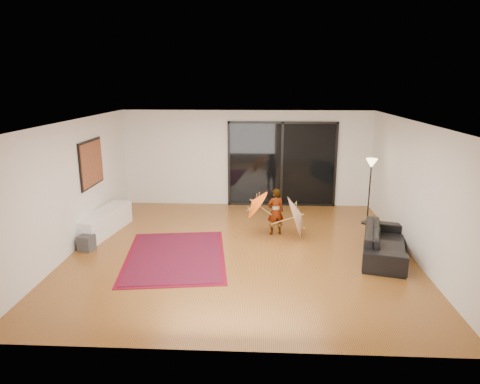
# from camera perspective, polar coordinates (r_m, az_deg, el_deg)

# --- Properties ---
(floor) EXTENTS (7.00, 7.00, 0.00)m
(floor) POSITION_cam_1_polar(r_m,az_deg,el_deg) (9.14, 0.07, -7.77)
(floor) COLOR #9A5E2A
(floor) RESTS_ON ground
(ceiling) EXTENTS (7.00, 7.00, 0.00)m
(ceiling) POSITION_cam_1_polar(r_m,az_deg,el_deg) (8.49, 0.07, 9.34)
(ceiling) COLOR white
(ceiling) RESTS_ON wall_back
(wall_back) EXTENTS (7.00, 0.00, 7.00)m
(wall_back) POSITION_cam_1_polar(r_m,az_deg,el_deg) (12.14, 0.88, 4.48)
(wall_back) COLOR silver
(wall_back) RESTS_ON floor
(wall_front) EXTENTS (7.00, 0.00, 7.00)m
(wall_front) POSITION_cam_1_polar(r_m,az_deg,el_deg) (5.39, -1.77, -8.61)
(wall_front) COLOR silver
(wall_front) RESTS_ON floor
(wall_left) EXTENTS (0.00, 7.00, 7.00)m
(wall_left) POSITION_cam_1_polar(r_m,az_deg,el_deg) (9.54, -21.42, 0.69)
(wall_left) COLOR silver
(wall_left) RESTS_ON floor
(wall_right) EXTENTS (0.00, 7.00, 7.00)m
(wall_right) POSITION_cam_1_polar(r_m,az_deg,el_deg) (9.24, 22.31, 0.17)
(wall_right) COLOR silver
(wall_right) RESTS_ON floor
(sliding_door) EXTENTS (3.06, 0.07, 2.40)m
(sliding_door) POSITION_cam_1_polar(r_m,az_deg,el_deg) (12.14, 5.60, 3.70)
(sliding_door) COLOR black
(sliding_door) RESTS_ON wall_back
(painting) EXTENTS (0.04, 1.28, 1.08)m
(painting) POSITION_cam_1_polar(r_m,az_deg,el_deg) (10.37, -19.18, 3.63)
(painting) COLOR black
(painting) RESTS_ON wall_left
(media_console) EXTENTS (0.77, 1.97, 0.53)m
(media_console) POSITION_cam_1_polar(r_m,az_deg,el_deg) (10.55, -17.64, -3.84)
(media_console) COLOR white
(media_console) RESTS_ON floor
(speaker) EXTENTS (0.34, 0.34, 0.33)m
(speaker) POSITION_cam_1_polar(r_m,az_deg,el_deg) (9.64, -19.78, -6.41)
(speaker) COLOR #424244
(speaker) RESTS_ON floor
(persian_rug) EXTENTS (2.33, 3.01, 0.02)m
(persian_rug) POSITION_cam_1_polar(r_m,az_deg,el_deg) (8.92, -8.60, -8.44)
(persian_rug) COLOR maroon
(persian_rug) RESTS_ON floor
(sofa) EXTENTS (1.31, 2.20, 0.60)m
(sofa) POSITION_cam_1_polar(r_m,az_deg,el_deg) (9.23, 18.76, -6.35)
(sofa) COLOR black
(sofa) RESTS_ON floor
(ottoman) EXTENTS (0.80, 0.80, 0.36)m
(ottoman) POSITION_cam_1_polar(r_m,az_deg,el_deg) (8.95, 18.94, -7.84)
(ottoman) COLOR black
(ottoman) RESTS_ON floor
(floor_lamp) EXTENTS (0.28, 0.28, 1.65)m
(floor_lamp) POSITION_cam_1_polar(r_m,az_deg,el_deg) (10.94, 17.04, 2.47)
(floor_lamp) COLOR black
(floor_lamp) RESTS_ON floor
(child) EXTENTS (0.46, 0.37, 1.10)m
(child) POSITION_cam_1_polar(r_m,az_deg,el_deg) (9.92, 4.75, -2.62)
(child) COLOR #999999
(child) RESTS_ON floor
(parasol_orange) EXTENTS (0.57, 0.74, 0.84)m
(parasol_orange) POSITION_cam_1_polar(r_m,az_deg,el_deg) (9.82, 1.57, -1.64)
(parasol_orange) COLOR #FE5B0D
(parasol_orange) RESTS_ON child
(parasol_white) EXTENTS (0.53, 0.99, 1.00)m
(parasol_white) POSITION_cam_1_polar(r_m,az_deg,el_deg) (9.83, 8.28, -3.17)
(parasol_white) COLOR white
(parasol_white) RESTS_ON floor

